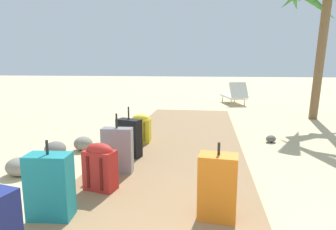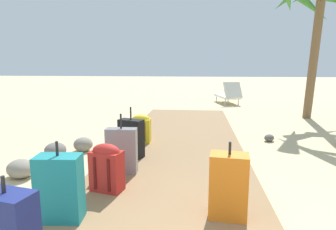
{
  "view_description": "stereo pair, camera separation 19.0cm",
  "coord_description": "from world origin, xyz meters",
  "px_view_note": "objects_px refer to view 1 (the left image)",
  "views": [
    {
      "loc": [
        0.51,
        -0.67,
        1.45
      ],
      "look_at": [
        -0.21,
        4.37,
        0.55
      ],
      "focal_mm": 30.95,
      "sensor_mm": 36.0,
      "label": 1
    },
    {
      "loc": [
        0.32,
        -0.69,
        1.45
      ],
      "look_at": [
        -0.21,
        4.37,
        0.55
      ],
      "focal_mm": 30.95,
      "sensor_mm": 36.0,
      "label": 2
    }
  ],
  "objects_px": {
    "backpack_red": "(100,165)",
    "suitcase_grey": "(117,150)",
    "suitcase_teal": "(50,186)",
    "lounge_chair": "(234,95)",
    "backpack_yellow": "(141,127)",
    "suitcase_orange": "(218,187)",
    "suitcase_black": "(129,138)"
  },
  "relations": [
    {
      "from": "backpack_red",
      "to": "suitcase_grey",
      "type": "distance_m",
      "value": 0.54
    },
    {
      "from": "suitcase_teal",
      "to": "lounge_chair",
      "type": "xyz_separation_m",
      "value": [
        2.3,
        8.51,
        -0.05
      ]
    },
    {
      "from": "suitcase_teal",
      "to": "backpack_red",
      "type": "xyz_separation_m",
      "value": [
        0.22,
        0.63,
        -0.02
      ]
    },
    {
      "from": "backpack_yellow",
      "to": "lounge_chair",
      "type": "bearing_deg",
      "value": 70.34
    },
    {
      "from": "backpack_red",
      "to": "suitcase_grey",
      "type": "bearing_deg",
      "value": 87.33
    },
    {
      "from": "suitcase_grey",
      "to": "lounge_chair",
      "type": "distance_m",
      "value": 7.62
    },
    {
      "from": "suitcase_teal",
      "to": "lounge_chair",
      "type": "bearing_deg",
      "value": 74.88
    },
    {
      "from": "backpack_red",
      "to": "suitcase_grey",
      "type": "height_order",
      "value": "suitcase_grey"
    },
    {
      "from": "backpack_yellow",
      "to": "suitcase_orange",
      "type": "xyz_separation_m",
      "value": [
        1.28,
        -2.43,
        0.03
      ]
    },
    {
      "from": "suitcase_teal",
      "to": "backpack_yellow",
      "type": "height_order",
      "value": "suitcase_teal"
    },
    {
      "from": "backpack_red",
      "to": "lounge_chair",
      "type": "xyz_separation_m",
      "value": [
        2.08,
        7.88,
        -0.03
      ]
    },
    {
      "from": "suitcase_black",
      "to": "backpack_red",
      "type": "relative_size",
      "value": 1.43
    },
    {
      "from": "suitcase_black",
      "to": "suitcase_grey",
      "type": "distance_m",
      "value": 0.64
    },
    {
      "from": "suitcase_teal",
      "to": "backpack_red",
      "type": "height_order",
      "value": "suitcase_teal"
    },
    {
      "from": "backpack_yellow",
      "to": "suitcase_grey",
      "type": "xyz_separation_m",
      "value": [
        0.04,
        -1.47,
        0.03
      ]
    },
    {
      "from": "suitcase_teal",
      "to": "backpack_red",
      "type": "distance_m",
      "value": 0.67
    },
    {
      "from": "backpack_red",
      "to": "suitcase_grey",
      "type": "xyz_separation_m",
      "value": [
        0.03,
        0.54,
        0.01
      ]
    },
    {
      "from": "suitcase_orange",
      "to": "lounge_chair",
      "type": "relative_size",
      "value": 0.44
    },
    {
      "from": "backpack_yellow",
      "to": "suitcase_grey",
      "type": "relative_size",
      "value": 0.65
    },
    {
      "from": "suitcase_teal",
      "to": "backpack_yellow",
      "type": "bearing_deg",
      "value": 85.63
    },
    {
      "from": "suitcase_teal",
      "to": "lounge_chair",
      "type": "relative_size",
      "value": 0.45
    },
    {
      "from": "backpack_yellow",
      "to": "backpack_red",
      "type": "distance_m",
      "value": 2.0
    },
    {
      "from": "suitcase_teal",
      "to": "backpack_red",
      "type": "bearing_deg",
      "value": 71.01
    },
    {
      "from": "suitcase_teal",
      "to": "suitcase_orange",
      "type": "distance_m",
      "value": 1.49
    },
    {
      "from": "backpack_red",
      "to": "suitcase_orange",
      "type": "xyz_separation_m",
      "value": [
        1.26,
        -0.43,
        0.02
      ]
    },
    {
      "from": "backpack_red",
      "to": "lounge_chair",
      "type": "distance_m",
      "value": 8.15
    },
    {
      "from": "suitcase_teal",
      "to": "backpack_red",
      "type": "relative_size",
      "value": 1.37
    },
    {
      "from": "suitcase_black",
      "to": "lounge_chair",
      "type": "xyz_separation_m",
      "value": [
        2.08,
        6.7,
        -0.04
      ]
    },
    {
      "from": "suitcase_grey",
      "to": "lounge_chair",
      "type": "xyz_separation_m",
      "value": [
        2.06,
        7.34,
        -0.04
      ]
    },
    {
      "from": "suitcase_black",
      "to": "suitcase_orange",
      "type": "relative_size",
      "value": 1.07
    },
    {
      "from": "backpack_red",
      "to": "suitcase_teal",
      "type": "bearing_deg",
      "value": -108.99
    },
    {
      "from": "suitcase_grey",
      "to": "lounge_chair",
      "type": "relative_size",
      "value": 0.48
    }
  ]
}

